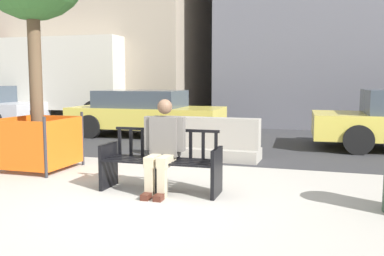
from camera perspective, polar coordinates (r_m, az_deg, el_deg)
ground_plane at (r=5.66m, az=-6.70°, el=-9.88°), size 200.00×200.00×0.00m
street_asphalt at (r=13.92m, az=8.04°, el=-0.14°), size 120.00×12.00×0.01m
street_bench at (r=6.12m, az=-4.14°, el=-4.78°), size 1.70×0.55×0.88m
seated_person at (r=6.00m, az=-3.88°, el=-2.16°), size 0.58×0.72×1.31m
jersey_barrier_centre at (r=8.55m, az=2.38°, el=-1.93°), size 2.01×0.71×0.84m
construction_fence at (r=8.06m, az=-19.82°, el=-1.69°), size 1.15×1.15×1.00m
car_taxi_near at (r=12.15m, az=-6.23°, el=2.08°), size 4.28×2.03×1.29m
delivery_truck at (r=16.82m, az=-18.64°, el=6.46°), size 6.85×2.46×3.05m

